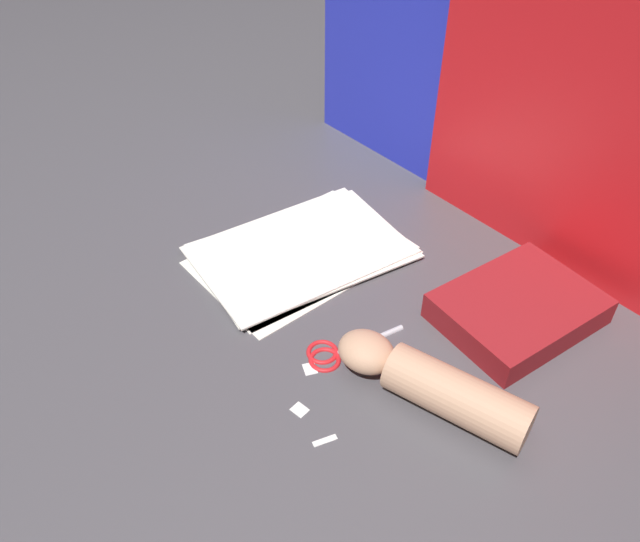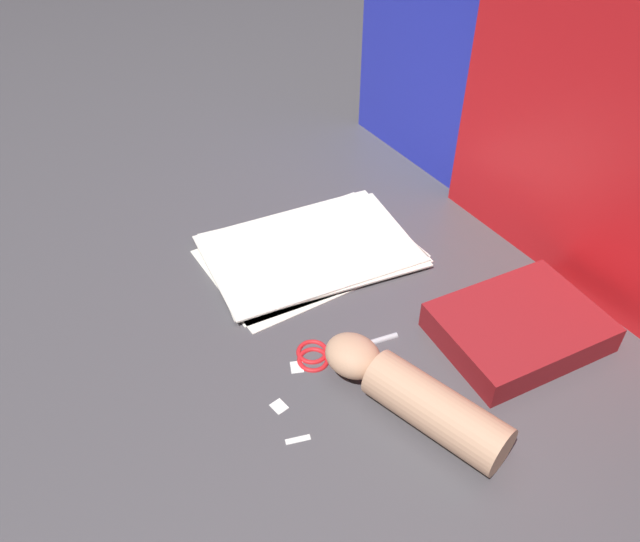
{
  "view_description": "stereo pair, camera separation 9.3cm",
  "coord_description": "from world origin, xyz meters",
  "px_view_note": "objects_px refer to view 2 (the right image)",
  "views": [
    {
      "loc": [
        0.59,
        -0.42,
        0.67
      ],
      "look_at": [
        0.01,
        -0.01,
        0.06
      ],
      "focal_mm": 35.0,
      "sensor_mm": 36.0,
      "label": 1
    },
    {
      "loc": [
        0.64,
        -0.34,
        0.67
      ],
      "look_at": [
        0.01,
        -0.01,
        0.06
      ],
      "focal_mm": 35.0,
      "sensor_mm": 36.0,
      "label": 2
    }
  ],
  "objects_px": {
    "scissors": "(332,352)",
    "hand_forearm": "(414,395)",
    "paper_stack": "(311,250)",
    "book_closed": "(519,327)"
  },
  "relations": [
    {
      "from": "paper_stack",
      "to": "hand_forearm",
      "type": "height_order",
      "value": "hand_forearm"
    },
    {
      "from": "scissors",
      "to": "hand_forearm",
      "type": "bearing_deg",
      "value": 18.46
    },
    {
      "from": "paper_stack",
      "to": "scissors",
      "type": "xyz_separation_m",
      "value": [
        0.22,
        -0.08,
        -0.0
      ]
    },
    {
      "from": "book_closed",
      "to": "hand_forearm",
      "type": "bearing_deg",
      "value": -79.8
    },
    {
      "from": "book_closed",
      "to": "scissors",
      "type": "xyz_separation_m",
      "value": [
        -0.1,
        -0.25,
        -0.02
      ]
    },
    {
      "from": "paper_stack",
      "to": "book_closed",
      "type": "bearing_deg",
      "value": 29.36
    },
    {
      "from": "paper_stack",
      "to": "hand_forearm",
      "type": "bearing_deg",
      "value": -5.23
    },
    {
      "from": "hand_forearm",
      "to": "scissors",
      "type": "bearing_deg",
      "value": -161.54
    },
    {
      "from": "scissors",
      "to": "hand_forearm",
      "type": "height_order",
      "value": "hand_forearm"
    },
    {
      "from": "scissors",
      "to": "paper_stack",
      "type": "bearing_deg",
      "value": 160.59
    }
  ]
}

